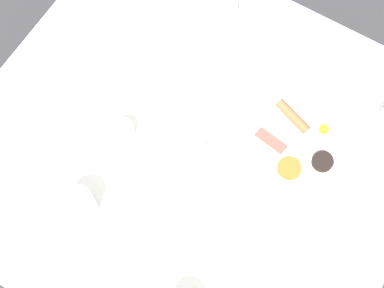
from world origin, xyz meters
The scene contains 10 objects.
ground_plane centered at (0.00, 0.00, 0.00)m, with size 8.00×8.00×0.00m, color #333338.
table centered at (0.00, 0.00, 0.71)m, with size 1.09×1.16×0.78m.
breakfast_plate centered at (-0.15, 0.24, 0.79)m, with size 0.29×0.29×0.04m.
teapot_near centered at (-0.38, -0.15, 0.83)m, with size 0.19×0.12×0.12m.
teacup_with_saucer_left centered at (0.02, 0.01, 0.80)m, with size 0.16×0.16×0.06m.
water_glass_tall centered at (0.29, -0.15, 0.83)m, with size 0.08×0.08×0.09m.
creamer_jug centered at (0.07, -0.17, 0.81)m, with size 0.08×0.06×0.05m.
fork_by_plate centered at (0.01, -0.36, 0.78)m, with size 0.05×0.19×0.00m.
knife_by_plate centered at (0.12, 0.43, 0.78)m, with size 0.20×0.02×0.00m.
spoon_for_tea centered at (0.18, -0.27, 0.78)m, with size 0.15×0.09×0.00m.
Camera 1 is at (0.42, 0.25, 2.11)m, focal length 50.00 mm.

